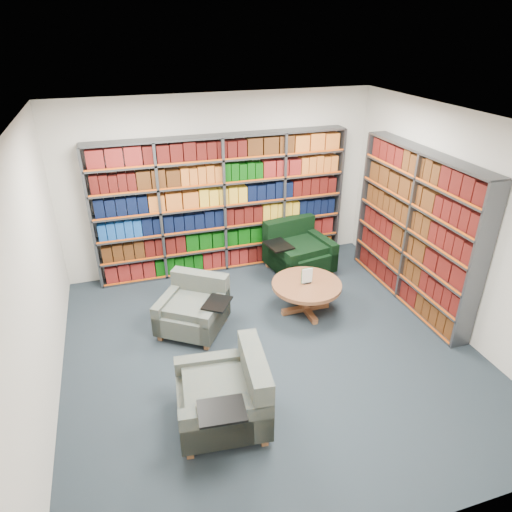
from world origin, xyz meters
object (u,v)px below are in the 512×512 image
object	(u,v)px
chair_teal_left	(195,309)
coffee_table	(306,289)
chair_green_right	(296,251)
chair_teal_front	(230,397)

from	to	relation	value
chair_teal_left	coffee_table	size ratio (longest dim) A/B	1.12
chair_green_right	coffee_table	world-z (taller)	chair_green_right
chair_green_right	coffee_table	xyz separation A→B (m)	(-0.34, -1.20, 0.04)
chair_teal_left	chair_green_right	world-z (taller)	chair_green_right
chair_teal_left	coffee_table	xyz separation A→B (m)	(1.57, -0.10, 0.08)
chair_green_right	chair_teal_front	bearing A→B (deg)	-123.43
chair_teal_left	chair_teal_front	size ratio (longest dim) A/B	1.01
chair_teal_left	chair_green_right	size ratio (longest dim) A/B	0.96
coffee_table	chair_green_right	bearing A→B (deg)	74.34
chair_teal_front	coffee_table	bearing A→B (deg)	46.81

